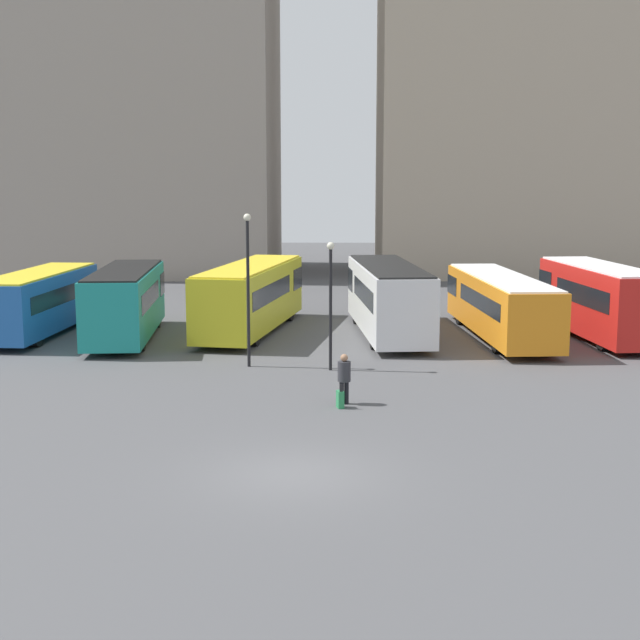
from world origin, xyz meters
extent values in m
plane|color=#4C4C4F|center=(0.00, 0.00, 0.00)|extent=(160.00, 160.00, 0.00)
cube|color=tan|center=(14.47, 48.52, 19.37)|extent=(20.91, 13.95, 38.74)
cube|color=#1E56A3|center=(-12.78, 19.41, 1.55)|extent=(2.89, 9.80, 2.52)
cube|color=black|center=(-12.60, 23.38, 1.87)|extent=(2.58, 1.90, 0.96)
cube|color=black|center=(-12.81, 18.54, 1.87)|extent=(2.76, 6.31, 0.76)
cube|color=yellow|center=(-12.78, 19.41, 2.85)|extent=(2.68, 9.60, 0.08)
cylinder|color=black|center=(-12.64, 22.42, 0.53)|extent=(2.41, 1.15, 1.05)
cylinder|color=black|center=(-12.91, 16.40, 0.53)|extent=(2.41, 1.15, 1.05)
cube|color=#19847F|center=(-8.51, 18.43, 1.67)|extent=(3.34, 9.85, 2.79)
cube|color=black|center=(-8.88, 22.38, 2.02)|extent=(2.64, 2.00, 1.06)
cube|color=black|center=(-8.43, 17.56, 2.02)|extent=(3.04, 6.39, 0.84)
cube|color=black|center=(-8.51, 18.43, 3.10)|extent=(3.13, 9.64, 0.08)
cylinder|color=black|center=(-8.79, 21.41, 0.49)|extent=(2.43, 1.20, 0.98)
cylinder|color=black|center=(-8.23, 15.45, 0.49)|extent=(2.43, 1.20, 0.98)
cube|color=gold|center=(-3.08, 20.42, 1.69)|extent=(4.26, 11.54, 2.79)
cube|color=black|center=(-2.36, 24.99, 2.04)|extent=(2.86, 2.45, 1.06)
cube|color=black|center=(-3.24, 19.42, 2.04)|extent=(3.66, 7.53, 0.84)
cube|color=yellow|center=(-3.08, 20.42, 3.12)|extent=(4.02, 11.29, 0.08)
cylinder|color=black|center=(-2.54, 23.88, 0.54)|extent=(2.57, 1.44, 1.08)
cylinder|color=black|center=(-3.62, 16.97, 0.54)|extent=(2.57, 1.44, 1.08)
cube|color=silver|center=(3.29, 19.64, 1.73)|extent=(3.56, 11.15, 2.89)
cube|color=black|center=(2.86, 24.12, 2.09)|extent=(2.76, 2.25, 1.10)
cube|color=black|center=(3.38, 18.66, 2.09)|extent=(3.22, 7.22, 0.87)
cube|color=black|center=(3.29, 19.64, 3.21)|extent=(3.33, 10.91, 0.08)
cylinder|color=black|center=(2.97, 23.03, 0.51)|extent=(2.52, 1.25, 1.02)
cylinder|color=black|center=(3.60, 16.26, 0.51)|extent=(2.52, 1.25, 1.02)
cube|color=orange|center=(8.32, 19.18, 1.51)|extent=(3.34, 12.03, 2.43)
cube|color=black|center=(7.95, 24.03, 1.82)|extent=(2.66, 2.36, 0.92)
cube|color=black|center=(8.40, 18.11, 1.82)|extent=(3.05, 7.77, 0.73)
cube|color=white|center=(8.32, 19.18, 2.77)|extent=(3.13, 11.78, 0.08)
cylinder|color=black|center=(8.04, 22.85, 0.54)|extent=(2.44, 1.26, 1.09)
cylinder|color=black|center=(8.60, 15.50, 0.54)|extent=(2.44, 1.26, 1.09)
cube|color=red|center=(12.78, 19.11, 1.73)|extent=(3.46, 9.75, 2.96)
cube|color=black|center=(12.35, 23.00, 2.10)|extent=(2.66, 2.02, 1.12)
cube|color=black|center=(12.87, 18.25, 2.10)|extent=(3.12, 6.34, 0.89)
cube|color=white|center=(12.78, 19.11, 3.25)|extent=(3.25, 9.54, 0.08)
cylinder|color=black|center=(12.46, 22.05, 0.46)|extent=(2.43, 1.16, 0.91)
cylinder|color=black|center=(13.10, 16.17, 0.46)|extent=(2.43, 1.16, 0.91)
cylinder|color=black|center=(1.16, 6.86, 0.37)|extent=(0.18, 0.18, 0.74)
cylinder|color=black|center=(1.31, 6.91, 0.37)|extent=(0.18, 0.18, 0.74)
cylinder|color=#2D2D33|center=(1.23, 6.89, 1.06)|extent=(0.51, 0.51, 0.64)
sphere|color=#9E7051|center=(1.23, 6.89, 1.50)|extent=(0.24, 0.24, 0.24)
cube|color=#28844C|center=(1.11, 6.39, 0.27)|extent=(0.27, 0.37, 0.54)
cube|color=black|center=(1.14, 6.27, 0.67)|extent=(0.11, 0.05, 0.24)
cylinder|color=black|center=(-2.39, 12.55, 2.80)|extent=(0.12, 0.12, 5.60)
sphere|color=beige|center=(-2.39, 12.55, 5.68)|extent=(0.28, 0.28, 0.28)
cylinder|color=black|center=(0.74, 11.98, 2.29)|extent=(0.12, 0.12, 4.58)
sphere|color=beige|center=(0.74, 11.98, 4.67)|extent=(0.28, 0.28, 0.28)
camera|label=1|loc=(1.12, -20.76, 7.09)|focal=50.00mm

